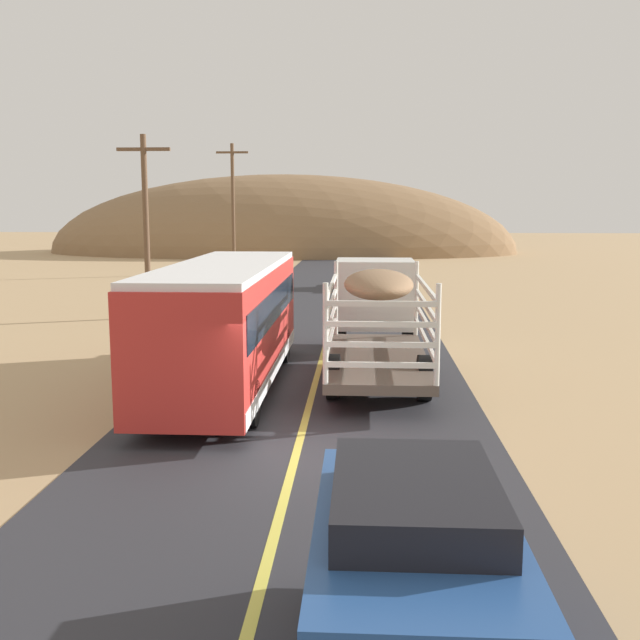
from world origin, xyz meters
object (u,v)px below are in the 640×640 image
object	(u,v)px
car_far	(369,276)
power_pole_mid	(146,221)
suv_near	(413,599)
livestock_truck	(376,303)
bus	(226,322)
power_pole_far	(233,205)

from	to	relation	value
car_far	power_pole_mid	distance (m)	15.60
suv_near	livestock_truck	distance (m)	15.69
livestock_truck	bus	distance (m)	5.29
suv_near	power_pole_far	size ratio (longest dim) A/B	0.52
suv_near	bus	size ratio (longest dim) A/B	0.46
livestock_truck	power_pole_far	xyz separation A→B (m)	(-9.35, 29.06, 2.95)
livestock_truck	power_pole_mid	world-z (taller)	power_pole_mid
bus	power_pole_mid	size ratio (longest dim) A/B	1.33
bus	power_pole_far	world-z (taller)	power_pole_far
power_pole_mid	livestock_truck	bearing A→B (deg)	-41.64
car_far	power_pole_far	xyz separation A→B (m)	(-9.34, 8.72, 4.05)
bus	power_pole_mid	bearing A→B (deg)	114.73
bus	car_far	distance (m)	24.30
car_far	power_pole_far	distance (m)	13.41
bus	power_pole_mid	distance (m)	13.35
suv_near	livestock_truck	world-z (taller)	livestock_truck
suv_near	power_pole_far	bearing A→B (deg)	101.88
car_far	livestock_truck	bearing A→B (deg)	-89.98
power_pole_mid	power_pole_far	xyz separation A→B (m)	(0.00, 20.75, 0.69)
suv_near	car_far	size ratio (longest dim) A/B	1.05
bus	power_pole_mid	xyz separation A→B (m)	(-5.50, 11.94, 2.31)
livestock_truck	bus	world-z (taller)	bus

